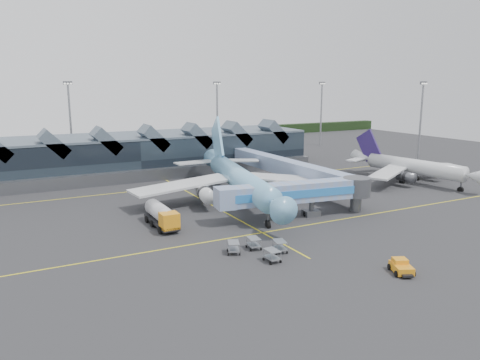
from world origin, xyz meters
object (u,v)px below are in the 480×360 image
regional_jet (410,166)px  fuel_truck (161,214)px  main_airliner (238,178)px  pushback_tug (401,267)px  jet_bridge (305,192)px

regional_jet → fuel_truck: regional_jet is taller
main_airliner → pushback_tug: main_airliner is taller
jet_bridge → pushback_tug: jet_bridge is taller
fuel_truck → pushback_tug: fuel_truck is taller
regional_jet → fuel_truck: (-60.64, -6.48, -1.61)m
main_airliner → fuel_truck: main_airliner is taller
regional_jet → pushback_tug: regional_jet is taller
fuel_truck → pushback_tug: (19.14, -30.70, -1.26)m
main_airliner → pushback_tug: bearing=-76.3°
main_airliner → fuel_truck: bearing=-142.1°
pushback_tug → regional_jet: bearing=65.9°
main_airliner → jet_bridge: size_ratio=1.69×
regional_jet → pushback_tug: (-41.51, -37.18, -2.87)m
regional_jet → main_airliner: bearing=169.0°
jet_bridge → fuel_truck: jet_bridge is taller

